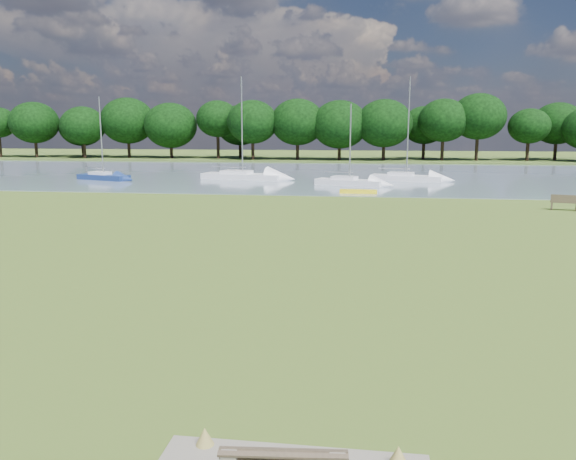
# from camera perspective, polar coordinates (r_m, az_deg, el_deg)

# --- Properties ---
(ground) EXTENTS (220.00, 220.00, 0.00)m
(ground) POSITION_cam_1_polar(r_m,az_deg,el_deg) (21.39, 5.02, -3.75)
(ground) COLOR olive
(river) EXTENTS (220.00, 40.00, 0.10)m
(river) POSITION_cam_1_polar(r_m,az_deg,el_deg) (62.94, 7.03, 5.56)
(river) COLOR gray
(river) RESTS_ON ground
(far_bank) EXTENTS (220.00, 20.00, 0.40)m
(far_bank) POSITION_cam_1_polar(r_m,az_deg,el_deg) (92.87, 7.36, 7.08)
(far_bank) COLOR #4C6626
(far_bank) RESTS_ON ground
(riverbank_bench) EXTENTS (1.72, 0.89, 1.01)m
(riverbank_bench) POSITION_cam_1_polar(r_m,az_deg,el_deg) (39.79, 26.27, 2.53)
(riverbank_bench) COLOR brown
(riverbank_bench) RESTS_ON ground
(kayak) EXTENTS (2.96, 0.73, 0.29)m
(kayak) POSITION_cam_1_polar(r_m,az_deg,el_deg) (45.00, 7.16, 3.91)
(kayak) COLOR yellow
(kayak) RESTS_ON river
(tree_line) EXTENTS (158.26, 8.05, 9.74)m
(tree_line) POSITION_cam_1_polar(r_m,az_deg,el_deg) (89.02, 12.88, 10.50)
(tree_line) COLOR black
(tree_line) RESTS_ON far_bank
(sailboat_0) EXTENTS (5.93, 3.41, 8.11)m
(sailboat_0) POSITION_cam_1_polar(r_m,az_deg,el_deg) (59.17, -18.29, 5.34)
(sailboat_0) COLOR navy
(sailboat_0) RESTS_ON river
(sailboat_1) EXTENTS (7.18, 3.58, 9.96)m
(sailboat_1) POSITION_cam_1_polar(r_m,az_deg,el_deg) (56.67, 11.86, 5.44)
(sailboat_1) COLOR white
(sailboat_1) RESTS_ON river
(sailboat_2) EXTENTS (8.71, 4.16, 10.08)m
(sailboat_2) POSITION_cam_1_polar(r_m,az_deg,el_deg) (57.28, -4.72, 5.68)
(sailboat_2) COLOR white
(sailboat_2) RESTS_ON river
(sailboat_6) EXTENTS (6.42, 3.73, 7.23)m
(sailboat_6) POSITION_cam_1_polar(r_m,az_deg,el_deg) (51.27, 6.19, 5.07)
(sailboat_6) COLOR white
(sailboat_6) RESTS_ON river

